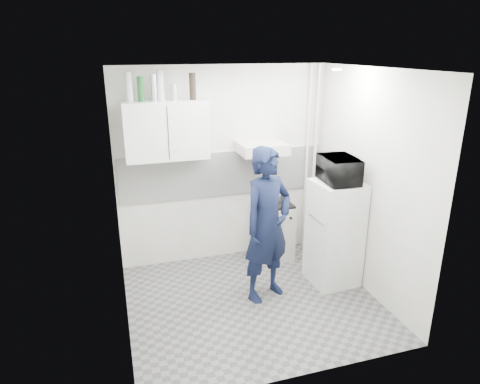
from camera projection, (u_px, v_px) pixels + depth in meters
name	position (u px, v px, depth m)	size (l,w,h in m)	color
floor	(253.00, 301.00, 4.96)	(2.80, 2.80, 0.00)	#5D5D5D
ceiling	(255.00, 69.00, 4.12)	(2.80, 2.80, 0.00)	white
wall_back	(223.00, 166.00, 5.67)	(2.80, 2.80, 0.00)	silver
wall_left	(117.00, 210.00, 4.15)	(2.60, 2.60, 0.00)	silver
wall_right	(368.00, 184.00, 4.93)	(2.60, 2.60, 0.00)	silver
person	(267.00, 225.00, 4.81)	(0.66, 0.43, 1.80)	black
stove	(273.00, 231.00, 5.92)	(0.48, 0.48, 0.77)	#BEB5AE
fridge	(334.00, 233.00, 5.20)	(0.54, 0.54, 1.30)	white
stove_top	(274.00, 204.00, 5.79)	(0.46, 0.46, 0.03)	black
saucepan	(274.00, 198.00, 5.80)	(0.18, 0.18, 0.10)	silver
microwave	(339.00, 170.00, 4.94)	(0.37, 0.54, 0.30)	black
bottle_a	(129.00, 87.00, 4.85)	(0.08, 0.08, 0.33)	#B2B7BC
bottle_b	(141.00, 89.00, 4.90)	(0.07, 0.07, 0.29)	#144C1E
bottle_c	(154.00, 88.00, 4.94)	(0.07, 0.07, 0.30)	silver
bottle_d	(160.00, 86.00, 4.95)	(0.08, 0.08, 0.35)	#B2B7BC
canister_a	(174.00, 92.00, 5.02)	(0.08, 0.08, 0.19)	silver
bottle_e	(193.00, 86.00, 5.06)	(0.08, 0.08, 0.31)	black
upper_cabinet	(166.00, 130.00, 5.13)	(1.00, 0.35, 0.70)	white
range_hood	(262.00, 148.00, 5.49)	(0.60, 0.50, 0.14)	#BEB5AE
backsplash	(224.00, 174.00, 5.69)	(2.74, 0.03, 0.60)	white
pipe_a	(315.00, 160.00, 5.96)	(0.05, 0.05, 2.60)	#BEB5AE
pipe_b	(307.00, 161.00, 5.93)	(0.04, 0.04, 2.60)	#BEB5AE
ceiling_spot_fixture	(337.00, 69.00, 4.59)	(0.10, 0.10, 0.02)	white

